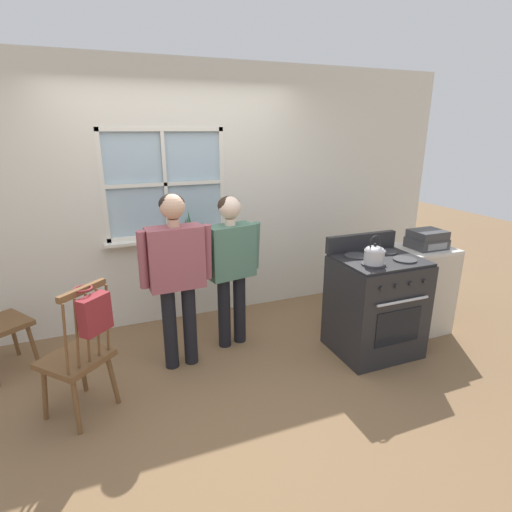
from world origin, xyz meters
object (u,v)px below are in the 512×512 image
(person_elderly_left, at_px, (176,266))
(person_teen_center, at_px, (231,258))
(side_counter, at_px, (419,289))
(kettle, at_px, (374,254))
(potted_plant, at_px, (188,230))
(stereo, at_px, (427,239))
(handbag, at_px, (94,313))
(stove, at_px, (375,304))
(chair_by_window, at_px, (78,358))

(person_elderly_left, height_order, person_teen_center, person_elderly_left)
(person_elderly_left, distance_m, side_counter, 2.52)
(kettle, bearing_deg, potted_plant, 131.38)
(person_teen_center, relative_size, stereo, 4.31)
(side_counter, distance_m, stereo, 0.54)
(person_elderly_left, height_order, stereo, person_elderly_left)
(side_counter, bearing_deg, handbag, -174.29)
(handbag, distance_m, side_counter, 3.15)
(person_elderly_left, bearing_deg, stereo, -7.92)
(stove, xyz_separation_m, handbag, (-2.40, -0.12, 0.39))
(person_teen_center, xyz_separation_m, kettle, (1.04, -0.74, 0.13))
(person_teen_center, bearing_deg, handbag, -159.44)
(stove, height_order, potted_plant, potted_plant)
(chair_by_window, height_order, kettle, kettle)
(potted_plant, bearing_deg, chair_by_window, -131.25)
(kettle, distance_m, handbag, 2.24)
(chair_by_window, xyz_separation_m, kettle, (2.39, -0.18, 0.57))
(person_elderly_left, xyz_separation_m, potted_plant, (0.30, 0.90, 0.07))
(kettle, xyz_separation_m, handbag, (-2.24, 0.01, -0.16))
(chair_by_window, relative_size, person_teen_center, 0.71)
(person_elderly_left, distance_m, potted_plant, 0.95)
(stove, bearing_deg, chair_by_window, 178.81)
(kettle, distance_m, stereo, 0.92)
(side_counter, bearing_deg, stereo, -90.00)
(chair_by_window, xyz_separation_m, stove, (2.56, -0.05, 0.02))
(side_counter, bearing_deg, stove, -164.66)
(chair_by_window, relative_size, person_elderly_left, 0.67)
(kettle, bearing_deg, handbag, 179.65)
(person_teen_center, distance_m, side_counter, 2.01)
(stereo, bearing_deg, handbag, -174.67)
(handbag, xyz_separation_m, side_counter, (3.11, 0.31, -0.41))
(person_teen_center, height_order, kettle, person_teen_center)
(chair_by_window, distance_m, side_counter, 3.27)
(person_elderly_left, bearing_deg, chair_by_window, -157.81)
(kettle, distance_m, potted_plant, 1.94)
(person_teen_center, bearing_deg, stereo, -23.64)
(person_elderly_left, bearing_deg, stove, -15.64)
(kettle, bearing_deg, chair_by_window, 175.59)
(kettle, height_order, side_counter, kettle)
(person_elderly_left, xyz_separation_m, handbag, (-0.65, -0.54, -0.08))
(person_teen_center, xyz_separation_m, handbag, (-1.20, -0.73, -0.03))
(person_teen_center, height_order, potted_plant, person_teen_center)
(person_teen_center, bearing_deg, stove, -37.53)
(stove, relative_size, kettle, 4.39)
(chair_by_window, distance_m, stove, 2.56)
(kettle, height_order, handbag, kettle)
(handbag, bearing_deg, chair_by_window, 132.77)
(stove, height_order, stereo, stove)
(potted_plant, relative_size, stereo, 0.88)
(kettle, height_order, potted_plant, potted_plant)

